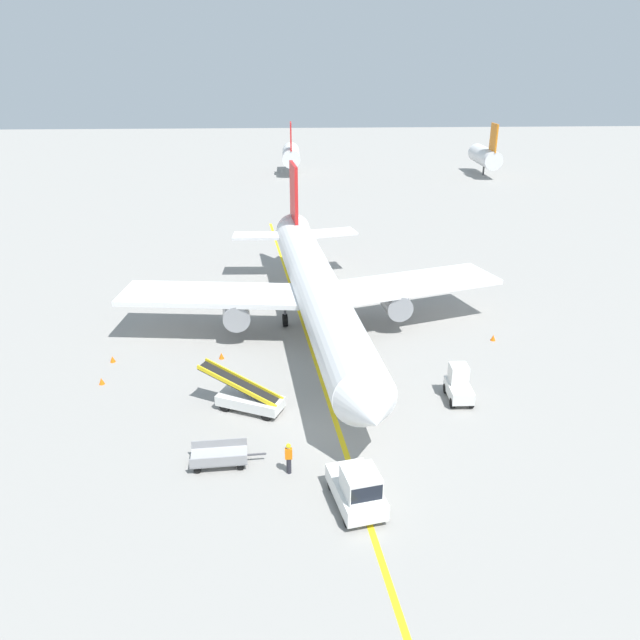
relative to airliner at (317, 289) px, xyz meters
name	(u,v)px	position (x,y,z in m)	size (l,w,h in m)	color
ground_plane	(336,430)	(0.47, -12.92, -3.42)	(300.00, 300.00, 0.00)	gray
taxi_line_yellow	(323,385)	(0.06, -7.92, -3.41)	(0.30, 80.00, 0.01)	yellow
airliner	(317,289)	(0.00, 0.00, 0.00)	(28.45, 35.34, 10.10)	white
pushback_tug	(358,489)	(0.97, -19.14, -2.42)	(2.62, 3.92, 2.20)	silver
baggage_tug_near_wing	(459,385)	(7.97, -9.97, -2.49)	(1.35, 2.42, 2.10)	silver
belt_loader_forward_hold	(248,398)	(-4.42, -10.60, -2.64)	(5.08, 3.17, 2.59)	silver
baggage_cart_loaded	(219,456)	(-5.58, -15.67, -2.95)	(3.81, 1.76, 0.94)	#A5A5A8
ground_crew_marshaller	(289,457)	(-2.11, -16.53, -2.51)	(0.36, 0.24, 1.70)	#26262D
safety_cone_nose_left	(354,314)	(3.08, 2.77, -3.20)	(0.36, 0.36, 0.44)	orange
safety_cone_nose_right	(102,381)	(-13.75, -7.15, -3.20)	(0.36, 0.36, 0.44)	orange
safety_cone_wingtip_left	(493,338)	(12.59, -2.09, -3.20)	(0.36, 0.36, 0.44)	orange
safety_cone_wingtip_right	(221,356)	(-6.63, -4.01, -3.20)	(0.36, 0.36, 0.44)	orange
safety_cone_tail_area	(113,359)	(-13.85, -4.14, -3.20)	(0.36, 0.36, 0.44)	orange
distant_aircraft_far_left	(291,154)	(-1.45, 65.82, -0.20)	(3.00, 10.10, 8.80)	silver
distant_aircraft_mid_left	(485,156)	(31.13, 62.41, -0.20)	(3.00, 10.10, 8.80)	silver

